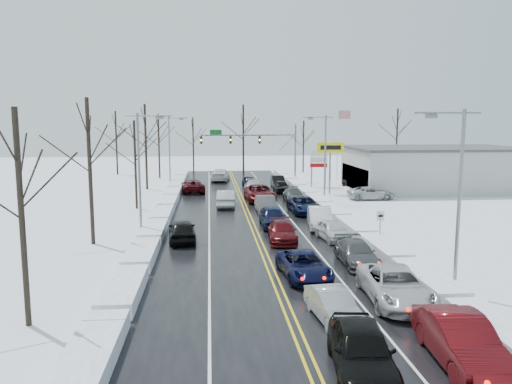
{
  "coord_description": "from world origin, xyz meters",
  "views": [
    {
      "loc": [
        -3.41,
        -40.57,
        8.44
      ],
      "look_at": [
        0.46,
        0.81,
        2.5
      ],
      "focal_mm": 35.0,
      "sensor_mm": 36.0,
      "label": 1
    }
  ],
  "objects": [
    {
      "name": "queued_car_6",
      "position": [
        1.85,
        11.36,
        0.0
      ],
      "size": [
        3.12,
        6.32,
        1.72
      ],
      "primitive_type": "imported",
      "rotation": [
        0.0,
        0.0,
        0.04
      ],
      "color": "#550B11",
      "rests_on": "ground"
    },
    {
      "name": "tree_left_e",
      "position": [
        -10.8,
        34.0,
        6.64
      ],
      "size": [
        3.8,
        3.8,
        9.5
      ],
      "color": "#2D231C",
      "rests_on": "ground"
    },
    {
      "name": "traffic_signal_mast",
      "position": [
        3.45,
        27.99,
        5.48
      ],
      "size": [
        13.28,
        0.39,
        8.0
      ],
      "color": "slate",
      "rests_on": "ground"
    },
    {
      "name": "tree_left_d",
      "position": [
        -11.2,
        22.0,
        7.33
      ],
      "size": [
        4.2,
        4.2,
        10.5
      ],
      "color": "#2D231C",
      "rests_on": "ground"
    },
    {
      "name": "parked_car_0",
      "position": [
        13.97,
        11.38,
        0.0
      ],
      "size": [
        5.04,
        2.39,
        1.39
      ],
      "primitive_type": "imported",
      "rotation": [
        0.0,
        0.0,
        1.55
      ],
      "color": "#BBBABD",
      "rests_on": "ground"
    },
    {
      "name": "road_surface",
      "position": [
        0.0,
        2.0,
        0.01
      ],
      "size": [
        14.0,
        84.0,
        0.01
      ],
      "primitive_type": "cube",
      "color": "black",
      "rests_on": "ground"
    },
    {
      "name": "ground",
      "position": [
        0.0,
        0.0,
        0.0
      ],
      "size": [
        160.0,
        160.0,
        0.0
      ],
      "primitive_type": "plane",
      "color": "silver",
      "rests_on": "ground"
    },
    {
      "name": "queued_car_16",
      "position": [
        5.06,
        17.58,
        0.0
      ],
      "size": [
        1.72,
        4.17,
        1.41
      ],
      "primitive_type": "imported",
      "rotation": [
        0.0,
        0.0,
        0.01
      ],
      "color": "black",
      "rests_on": "ground"
    },
    {
      "name": "parked_car_1",
      "position": [
        17.17,
        14.52,
        0.0
      ],
      "size": [
        2.55,
        5.24,
        1.47
      ],
      "primitive_type": "imported",
      "rotation": [
        0.0,
        0.0,
        -0.1
      ],
      "color": "#3C3F41",
      "rests_on": "ground"
    },
    {
      "name": "tree_far_b",
      "position": [
        -6.0,
        41.0,
        6.29
      ],
      "size": [
        3.6,
        3.6,
        9.0
      ],
      "color": "#2D231C",
      "rests_on": "ground"
    },
    {
      "name": "dealership_building",
      "position": [
        23.98,
        18.0,
        2.66
      ],
      "size": [
        20.4,
        12.4,
        5.3
      ],
      "color": "#A5A6A1",
      "rests_on": "ground"
    },
    {
      "name": "queued_car_9",
      "position": [
        5.24,
        -24.85,
        0.0
      ],
      "size": [
        2.15,
        5.29,
        1.71
      ],
      "primitive_type": "imported",
      "rotation": [
        0.0,
        0.0,
        -0.07
      ],
      "color": "#550B0F",
      "rests_on": "ground"
    },
    {
      "name": "tree_far_c",
      "position": [
        2.0,
        39.0,
        7.68
      ],
      "size": [
        4.4,
        4.4,
        11.0
      ],
      "color": "#2D231C",
      "rests_on": "ground"
    },
    {
      "name": "queued_car_15",
      "position": [
        5.37,
        10.62,
        0.0
      ],
      "size": [
        2.03,
        4.86,
        1.4
      ],
      "primitive_type": "imported",
      "rotation": [
        0.0,
        0.0,
        -0.01
      ],
      "color": "#3F4144",
      "rests_on": "ground"
    },
    {
      "name": "oncoming_car_1",
      "position": [
        -5.44,
        18.79,
        0.0
      ],
      "size": [
        3.14,
        5.82,
        1.55
      ],
      "primitive_type": "imported",
      "rotation": [
        0.0,
        0.0,
        3.24
      ],
      "color": "#45090E",
      "rests_on": "ground"
    },
    {
      "name": "snow_bank_right",
      "position": [
        7.6,
        2.0,
        0.0
      ],
      "size": [
        1.67,
        72.0,
        0.76
      ],
      "primitive_type": "cube",
      "color": "white",
      "rests_on": "ground"
    },
    {
      "name": "queued_car_5",
      "position": [
        1.71,
        4.45,
        0.0
      ],
      "size": [
        1.77,
        4.81,
        1.57
      ],
      "primitive_type": "imported",
      "rotation": [
        0.0,
        0.0,
        0.02
      ],
      "color": "#46484B",
      "rests_on": "ground"
    },
    {
      "name": "flagpole",
      "position": [
        15.17,
        30.0,
        5.93
      ],
      "size": [
        1.87,
        1.2,
        10.0
      ],
      "color": "silver",
      "rests_on": "ground"
    },
    {
      "name": "queued_car_1",
      "position": [
        1.75,
        -20.68,
        0.0
      ],
      "size": [
        1.86,
        4.18,
        1.33
      ],
      "primitive_type": "imported",
      "rotation": [
        0.0,
        0.0,
        0.11
      ],
      "color": "#9D9FA5",
      "rests_on": "ground"
    },
    {
      "name": "tree_far_a",
      "position": [
        -18.0,
        40.0,
        6.99
      ],
      "size": [
        4.0,
        4.0,
        10.0
      ],
      "color": "#2D231C",
      "rests_on": "ground"
    },
    {
      "name": "oncoming_car_2",
      "position": [
        -1.91,
        29.81,
        0.0
      ],
      "size": [
        3.09,
        6.17,
        1.72
      ],
      "primitive_type": "imported",
      "rotation": [
        0.0,
        0.0,
        3.02
      ],
      "color": "silver",
      "rests_on": "ground"
    },
    {
      "name": "oncoming_car_3",
      "position": [
        -5.4,
        -5.81,
        0.0
      ],
      "size": [
        2.22,
        4.74,
        1.57
      ],
      "primitive_type": "imported",
      "rotation": [
        0.0,
        0.0,
        3.22
      ],
      "color": "black",
      "rests_on": "ground"
    },
    {
      "name": "queued_car_17",
      "position": [
        5.27,
        22.27,
        0.0
      ],
      "size": [
        1.66,
        4.51,
        1.47
      ],
      "primitive_type": "imported",
      "rotation": [
        0.0,
        0.0,
        -0.02
      ],
      "color": "black",
      "rests_on": "ground"
    },
    {
      "name": "used_vehicles_sign",
      "position": [
        10.5,
        22.0,
        3.32
      ],
      "size": [
        2.2,
        0.22,
        4.65
      ],
      "color": "slate",
      "rests_on": "ground"
    },
    {
      "name": "queued_car_3",
      "position": [
        1.64,
        -6.47,
        0.0
      ],
      "size": [
        2.26,
        4.87,
        1.38
      ],
      "primitive_type": "imported",
      "rotation": [
        0.0,
        0.0,
        -0.07
      ],
      "color": "#4B0A0E",
      "rests_on": "ground"
    },
    {
      "name": "streetlight_sw",
      "position": [
        -8.3,
        -4.0,
        5.31
      ],
      "size": [
        3.2,
        0.25,
        9.0
      ],
      "color": "slate",
      "rests_on": "ground"
    },
    {
      "name": "queued_car_2",
      "position": [
        1.62,
        -14.76,
        0.0
      ],
      "size": [
        2.68,
        5.13,
        1.38
      ],
      "primitive_type": "imported",
      "rotation": [
        0.0,
        0.0,
        0.08
      ],
      "color": "black",
      "rests_on": "ground"
    },
    {
      "name": "tree_left_a",
      "position": [
        -11.0,
        -20.0,
        6.29
      ],
      "size": [
        3.6,
        3.6,
        9.0
      ],
      "color": "#2D231C",
      "rests_on": "ground"
    },
    {
      "name": "queued_car_0",
      "position": [
        1.6,
        -25.17,
        0.0
      ],
      "size": [
        2.63,
        5.19,
        1.69
      ],
      "primitive_type": "imported",
      "rotation": [
        0.0,
        0.0,
        -0.13
      ],
      "color": "black",
      "rests_on": "ground"
    },
    {
      "name": "queued_car_4",
      "position": [
        1.59,
        -1.62,
        0.0
      ],
      "size": [
        1.93,
        4.8,
        1.63
      ],
      "primitive_type": "imported",
      "rotation": [
        0.0,
        0.0,
        -0.0
      ],
      "color": "black",
      "rests_on": "ground"
    },
    {
      "name": "queued_car_14",
      "position": [
        5.26,
        4.1,
        0.0
      ],
      "size": [
        2.6,
        5.44,
        1.5
      ],
      "primitive_type": "imported",
      "rotation": [
        0.0,
        0.0,
        0.02
      ],
      "color": "black",
      "rests_on": "ground"
    },
    {
      "name": "parked_car_2",
      "position": [
        14.83,
        20.97,
        0.0
      ],
      "size": [
        2.2,
        4.66,
        1.54
      ],
      "primitive_type": "imported",
      "rotation": [
        0.0,
        0.0,
        3.23
      ],
      "color": "black",
      "rests_on": "ground"
    },
    {
      "name": "streetlight_ne",
      "position": [
        8.3,
        10.0,
        5.31
      ],
      "size": [
        3.2,
        0.25,
        9.0
      ],
      "color": "slate",
      "rests_on": "ground"
    },
    {
      "name": "queued_car_11",
      "position": [
        5.19,
        -12.57,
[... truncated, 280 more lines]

